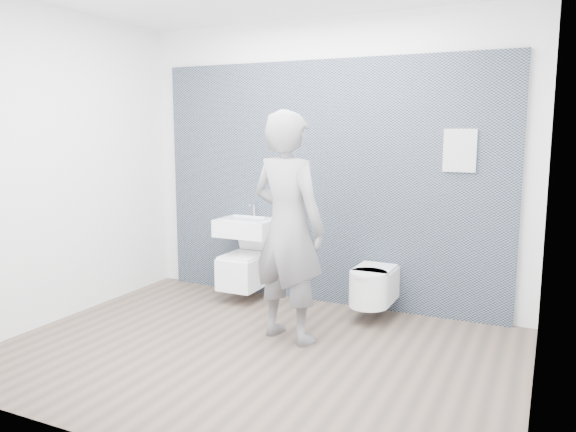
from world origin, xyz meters
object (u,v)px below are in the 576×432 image
at_px(visitor, 288,228).
at_px(toilet_square, 245,269).
at_px(washbasin, 247,227).
at_px(toilet_rounded, 372,286).

bearing_deg(visitor, toilet_square, -29.13).
height_order(washbasin, visitor, visitor).
relative_size(washbasin, visitor, 0.31).
height_order(toilet_square, visitor, visitor).
height_order(toilet_square, toilet_rounded, toilet_square).
distance_m(toilet_square, toilet_rounded, 1.36).
xyz_separation_m(toilet_square, visitor, (0.87, -0.80, 0.62)).
bearing_deg(visitor, washbasin, -30.93).
bearing_deg(toilet_square, washbasin, 90.00).
bearing_deg(toilet_rounded, visitor, -122.56).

